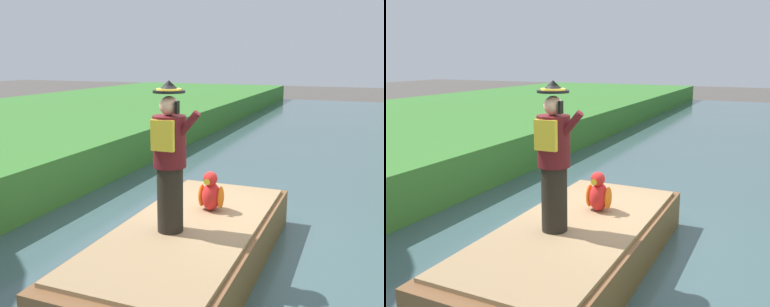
# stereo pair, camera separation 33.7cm
# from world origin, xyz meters

# --- Properties ---
(ground_plane) EXTENTS (80.00, 80.00, 0.00)m
(ground_plane) POSITION_xyz_m (0.00, 0.00, 0.00)
(ground_plane) COLOR #4C4742
(canal_water) EXTENTS (6.28, 48.00, 0.10)m
(canal_water) POSITION_xyz_m (0.00, 0.00, 0.05)
(canal_water) COLOR #3D565B
(canal_water) RESTS_ON ground
(boat) EXTENTS (1.80, 4.20, 0.61)m
(boat) POSITION_xyz_m (0.00, -0.62, 0.40)
(boat) COLOR brown
(boat) RESTS_ON canal_water
(person_pirate) EXTENTS (0.61, 0.42, 1.85)m
(person_pirate) POSITION_xyz_m (-0.15, -0.90, 1.64)
(person_pirate) COLOR black
(person_pirate) RESTS_ON boat
(parrot_plush) EXTENTS (0.36, 0.34, 0.57)m
(parrot_plush) POSITION_xyz_m (0.07, -0.01, 0.95)
(parrot_plush) COLOR red
(parrot_plush) RESTS_ON boat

